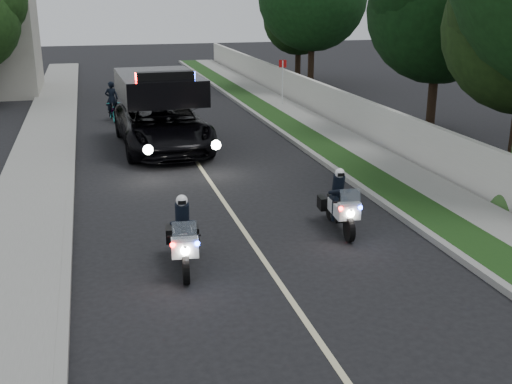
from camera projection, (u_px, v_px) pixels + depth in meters
ground at (258, 252)px, 13.89m from camera, size 120.00×120.00×0.00m
curb_right at (293, 140)px, 24.08m from camera, size 0.20×60.00×0.15m
grass_verge at (310, 139)px, 24.25m from camera, size 1.20×60.00×0.16m
sidewalk_right at (341, 137)px, 24.57m from camera, size 1.40×60.00×0.16m
property_wall at (366, 119)px, 24.61m from camera, size 0.22×60.00×1.50m
curb_left at (72, 154)px, 22.06m from camera, size 0.20×60.00×0.15m
sidewalk_left at (40, 156)px, 21.79m from camera, size 2.00×60.00×0.16m
lane_marking at (188, 149)px, 23.09m from camera, size 0.12×50.00×0.01m
police_moto_left at (185, 267)px, 13.14m from camera, size 0.83×1.89×1.56m
police_moto_right at (339, 230)px, 15.21m from camera, size 0.78×1.84×1.52m
police_suv at (163, 148)px, 23.16m from camera, size 3.24×6.62×3.17m
bicycle at (113, 121)px, 28.15m from camera, size 0.75×1.75×0.89m
cyclist at (113, 121)px, 28.15m from camera, size 0.57×0.39×1.57m
sign_post at (282, 107)px, 31.48m from camera, size 0.45×0.45×2.43m
tree_right_a at (511, 171)px, 20.20m from camera, size 5.53×5.53×8.67m
tree_right_c at (429, 133)px, 25.66m from camera, size 6.76×6.76×9.42m
tree_right_d at (310, 90)px, 36.99m from camera, size 7.82×7.82×10.40m
tree_right_e at (297, 80)px, 41.10m from camera, size 5.59×5.59×7.60m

